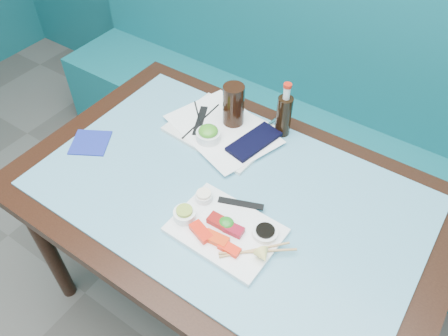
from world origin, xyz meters
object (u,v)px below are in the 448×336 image
Objects in this scene: dining_table at (229,208)px; blue_napkin at (90,143)px; seaweed_bowl at (208,136)px; cola_bottle_body at (284,116)px; serving_tray at (223,131)px; booth_bench at (323,135)px; sashimi_plate at (226,230)px; cola_glass at (234,105)px.

dining_table is 10.85× the size of blue_napkin.
cola_bottle_body reaches higher than seaweed_bowl.
booth_bench is at bearing 78.20° from serving_tray.
sashimi_plate is 0.50m from cola_glass.
dining_table is 8.93× the size of cola_bottle_body.
seaweed_bowl is at bearing -98.75° from cola_glass.
cola_bottle_body reaches higher than serving_tray.
seaweed_bowl reaches higher than blue_napkin.
seaweed_bowl is 0.15m from cola_glass.
seaweed_bowl is 0.54× the size of cola_glass.
dining_table is 3.82× the size of serving_tray.
seaweed_bowl is 0.68× the size of blue_napkin.
seaweed_bowl is at bearing 141.83° from dining_table.
cola_glass is 1.24× the size of blue_napkin.
booth_bench is at bearing 90.48° from cola_bottle_body.
sashimi_plate is 0.40m from seaweed_bowl.
sashimi_plate is 3.59× the size of seaweed_bowl.
dining_table is (0.00, -0.84, 0.29)m from booth_bench.
sashimi_plate is at bearing -4.16° from blue_napkin.
blue_napkin is at bearing -144.99° from seaweed_bowl.
dining_table is 0.27m from seaweed_bowl.
dining_table is 0.38m from cola_bottle_body.
blue_napkin is (-0.37, -0.37, -0.09)m from cola_glass.
dining_table is at bearing -90.69° from cola_bottle_body.
booth_bench reaches higher than seaweed_bowl.
sashimi_plate is 0.45m from serving_tray.
serving_tray is 2.84× the size of blue_napkin.
cola_glass is 0.53m from blue_napkin.
sashimi_plate is 0.62m from blue_napkin.
cola_glass reaches higher than sashimi_plate.
booth_bench reaches higher than cola_bottle_body.
booth_bench is at bearing 90.00° from dining_table.
serving_tray is at bearing -100.30° from cola_glass.
cola_bottle_body is at bearing 37.73° from serving_tray.
cola_glass is at bearing -159.23° from cola_bottle_body.
dining_table is at bearing 122.38° from sashimi_plate.
seaweed_bowl is 0.43m from blue_napkin.
cola_bottle_body is at bearing 89.31° from dining_table.
cola_glass is (-0.17, 0.28, 0.19)m from dining_table.
cola_glass reaches higher than dining_table.
blue_napkin is at bearing -169.81° from dining_table.
blue_napkin is at bearing -140.88° from cola_bottle_body.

